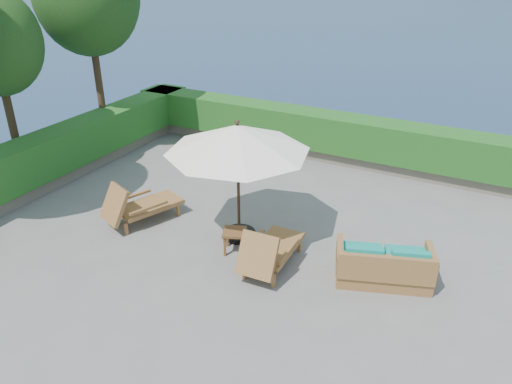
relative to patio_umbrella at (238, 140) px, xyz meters
The scene contains 12 objects.
ground 2.31m from the patio_umbrella, 85.43° to the right, with size 12.00×12.00×0.00m, color gray.
foundation 3.81m from the patio_umbrella, 85.43° to the right, with size 12.00×12.00×3.00m, color #4C453C.
ocean 5.24m from the patio_umbrella, 85.43° to the right, with size 600.00×600.00×0.00m, color #172B48.
planter_wall_far 5.29m from the patio_umbrella, 89.34° to the left, with size 12.00×0.60×0.36m, color #6C6556.
planter_wall_left 5.94m from the patio_umbrella, behind, with size 0.60×12.00×0.36m, color #6C6556.
hedge_far 5.07m from the patio_umbrella, 89.34° to the left, with size 12.40×0.90×1.00m, color #144715.
hedge_left 5.75m from the patio_umbrella, behind, with size 0.90×12.40×1.00m, color #144715.
patio_umbrella is the anchor object (origin of this frame).
lounge_left 2.92m from the patio_umbrella, 167.73° to the right, with size 1.32×1.90×1.01m.
lounge_right 2.22m from the patio_umbrella, 34.91° to the right, with size 0.83×1.76×1.00m.
side_table 1.89m from the patio_umbrella, 69.25° to the right, with size 0.59×0.59×0.48m.
wicker_loveseat 3.64m from the patio_umbrella, ahead, with size 1.92×1.40×0.85m.
Camera 1 is at (4.48, -7.20, 5.61)m, focal length 35.00 mm.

